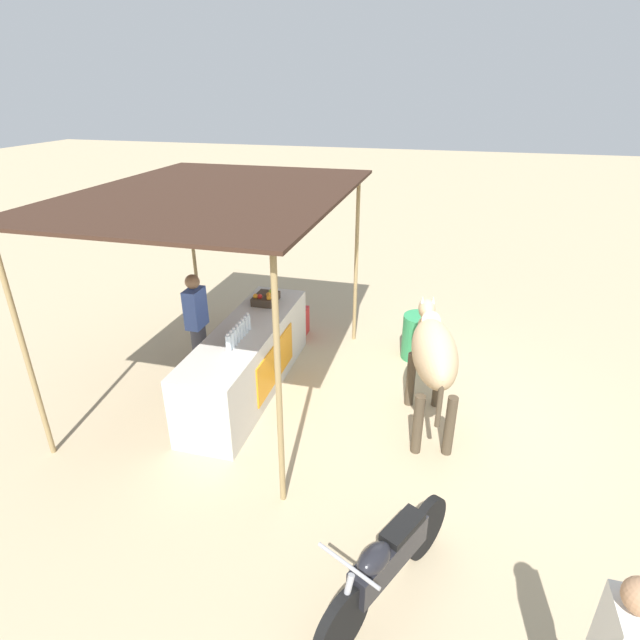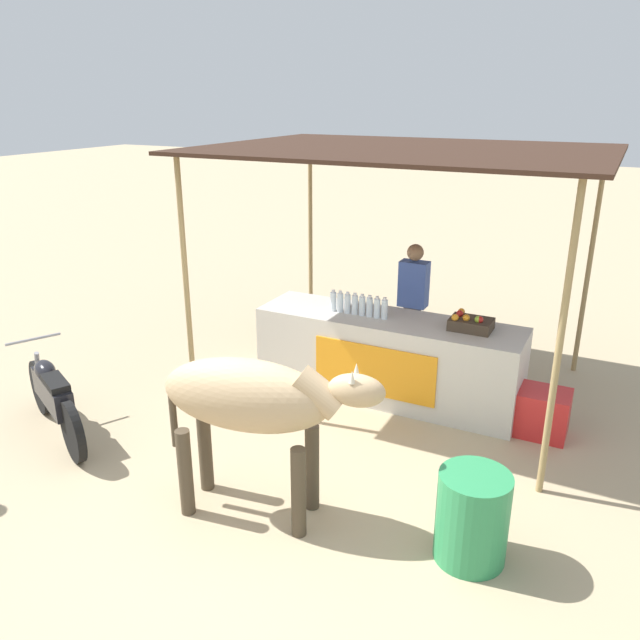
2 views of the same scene
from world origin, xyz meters
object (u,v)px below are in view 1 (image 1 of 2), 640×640
vendor_behind_counter (198,328)px  motorcycle_parked (387,562)px  stall_counter (248,359)px  water_barrel (419,337)px  cooler_box (292,324)px  fruit_crate (266,298)px  cow (433,353)px

vendor_behind_counter → motorcycle_parked: bearing=-131.8°
stall_counter → water_barrel: 2.73m
vendor_behind_counter → water_barrel: size_ratio=2.29×
cooler_box → water_barrel: water_barrel is taller
motorcycle_parked → cooler_box: bearing=26.7°
stall_counter → water_barrel: stall_counter is taller
fruit_crate → water_barrel: fruit_crate is taller
vendor_behind_counter → cow: bearing=-93.9°
vendor_behind_counter → cooler_box: 1.97m
stall_counter → vendor_behind_counter: vendor_behind_counter is taller
vendor_behind_counter → cooler_box: size_ratio=2.75×
stall_counter → water_barrel: (1.54, -2.25, -0.12)m
cow → motorcycle_parked: size_ratio=1.13×
fruit_crate → cooler_box: fruit_crate is taller
fruit_crate → vendor_behind_counter: size_ratio=0.27×
cooler_box → fruit_crate: bearing=169.6°
vendor_behind_counter → water_barrel: bearing=-63.3°
water_barrel → cow: 1.87m
stall_counter → motorcycle_parked: bearing=-139.5°
stall_counter → vendor_behind_counter: 0.84m
cow → motorcycle_parked: (-2.54, 0.17, -0.60)m
cooler_box → cow: 3.16m
stall_counter → water_barrel: bearing=-55.7°
water_barrel → motorcycle_parked: (-4.27, -0.08, 0.07)m
vendor_behind_counter → cow: size_ratio=0.89×
stall_counter → cow: size_ratio=1.62×
motorcycle_parked → water_barrel: bearing=1.1°
cow → cooler_box: bearing=51.7°
fruit_crate → motorcycle_parked: (-3.63, -2.38, -0.60)m
water_barrel → vendor_behind_counter: bearing=116.7°
stall_counter → fruit_crate: (0.90, 0.05, 0.55)m
stall_counter → cooler_box: stall_counter is taller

